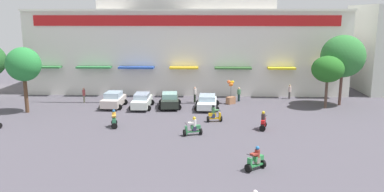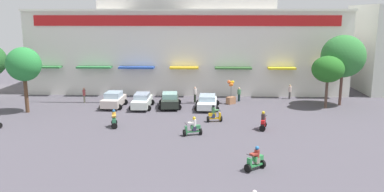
# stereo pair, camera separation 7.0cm
# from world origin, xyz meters

# --- Properties ---
(ground_plane) EXTENTS (128.00, 128.00, 0.00)m
(ground_plane) POSITION_xyz_m (0.00, 13.00, 0.00)
(ground_plane) COLOR #4B4750
(colonial_building) EXTENTS (37.54, 16.11, 18.74)m
(colonial_building) POSITION_xyz_m (0.00, 35.84, 7.85)
(colonial_building) COLOR white
(colonial_building) RESTS_ON ground
(plaza_tree_1) EXTENTS (4.53, 3.86, 7.30)m
(plaza_tree_1) POSITION_xyz_m (16.42, 25.99, 5.12)
(plaza_tree_1) COLOR brown
(plaza_tree_1) RESTS_ON ground
(plaza_tree_2) EXTENTS (3.33, 2.86, 6.32)m
(plaza_tree_2) POSITION_xyz_m (-14.91, 21.59, 4.66)
(plaza_tree_2) COLOR brown
(plaza_tree_2) RESTS_ON ground
(plaza_tree_3) EXTENTS (3.21, 2.88, 5.32)m
(plaza_tree_3) POSITION_xyz_m (14.53, 24.52, 3.97)
(plaza_tree_3) COLOR brown
(plaza_tree_3) RESTS_ON ground
(parked_car_0) EXTENTS (2.44, 3.88, 1.60)m
(parked_car_0) POSITION_xyz_m (-7.01, 24.01, 0.80)
(parked_car_0) COLOR beige
(parked_car_0) RESTS_ON ground
(parked_car_1) EXTENTS (2.23, 4.19, 1.52)m
(parked_car_1) POSITION_xyz_m (-4.06, 23.79, 0.77)
(parked_car_1) COLOR silver
(parked_car_1) RESTS_ON ground
(parked_car_2) EXTENTS (2.55, 4.04, 1.53)m
(parked_car_2) POSITION_xyz_m (-1.26, 24.16, 0.77)
(parked_car_2) COLOR #242A24
(parked_car_2) RESTS_ON ground
(parked_car_3) EXTENTS (2.54, 4.44, 1.38)m
(parked_car_3) POSITION_xyz_m (2.55, 23.85, 0.71)
(parked_car_3) COLOR white
(parked_car_3) RESTS_ON ground
(scooter_rider_0) EXTENTS (0.82, 1.47, 1.59)m
(scooter_rider_0) POSITION_xyz_m (7.18, 16.61, 0.66)
(scooter_rider_0) COLOR black
(scooter_rider_0) RESTS_ON ground
(scooter_rider_1) EXTENTS (1.56, 0.97, 1.52)m
(scooter_rider_1) POSITION_xyz_m (1.45, 14.79, 0.62)
(scooter_rider_1) COLOR black
(scooter_rider_1) RESTS_ON ground
(scooter_rider_2) EXTENTS (0.82, 1.44, 1.51)m
(scooter_rider_2) POSITION_xyz_m (-5.28, 16.85, 0.62)
(scooter_rider_2) COLOR black
(scooter_rider_2) RESTS_ON ground
(scooter_rider_6) EXTENTS (1.41, 0.81, 1.54)m
(scooter_rider_6) POSITION_xyz_m (3.19, 18.89, 0.62)
(scooter_rider_6) COLOR black
(scooter_rider_6) RESTS_ON ground
(scooter_rider_8) EXTENTS (1.41, 1.28, 1.51)m
(scooter_rider_8) POSITION_xyz_m (5.55, 7.87, 0.64)
(scooter_rider_8) COLOR black
(scooter_rider_8) RESTS_ON ground
(pedestrian_0) EXTENTS (0.40, 0.40, 1.72)m
(pedestrian_0) POSITION_xyz_m (1.21, 26.66, 0.98)
(pedestrian_0) COLOR black
(pedestrian_0) RESTS_ON ground
(pedestrian_1) EXTENTS (0.42, 0.42, 1.65)m
(pedestrian_1) POSITION_xyz_m (-10.68, 26.01, 0.96)
(pedestrian_1) COLOR gray
(pedestrian_1) RESTS_ON ground
(pedestrian_2) EXTENTS (0.55, 0.55, 1.54)m
(pedestrian_2) POSITION_xyz_m (6.00, 27.43, 0.86)
(pedestrian_2) COLOR #152A28
(pedestrian_2) RESTS_ON ground
(pedestrian_3) EXTENTS (0.35, 0.35, 1.64)m
(pedestrian_3) POSITION_xyz_m (11.79, 28.93, 0.93)
(pedestrian_3) COLOR #464140
(pedestrian_3) RESTS_ON ground
(balloon_vendor_cart) EXTENTS (1.07, 1.04, 2.52)m
(balloon_vendor_cart) POSITION_xyz_m (5.04, 26.14, 0.99)
(balloon_vendor_cart) COLOR #996747
(balloon_vendor_cart) RESTS_ON ground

